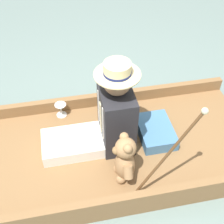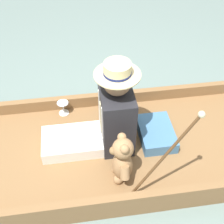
% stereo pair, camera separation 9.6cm
% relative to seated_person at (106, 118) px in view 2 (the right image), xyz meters
% --- Properties ---
extents(ground_plane, '(16.00, 16.00, 0.00)m').
position_rel_seated_person_xyz_m(ground_plane, '(-0.06, 0.06, -0.41)').
color(ground_plane, slate).
extents(punt_boat, '(1.17, 2.64, 0.23)m').
position_rel_seated_person_xyz_m(punt_boat, '(-0.06, 0.06, -0.34)').
color(punt_boat, brown).
rests_on(punt_boat, ground_plane).
extents(seat_cushion, '(0.41, 0.28, 0.11)m').
position_rel_seated_person_xyz_m(seat_cushion, '(-0.01, -0.43, -0.24)').
color(seat_cushion, teal).
rests_on(seat_cushion, punt_boat).
extents(seated_person, '(0.37, 0.79, 0.81)m').
position_rel_seated_person_xyz_m(seated_person, '(0.00, 0.00, 0.00)').
color(seated_person, white).
rests_on(seated_person, punt_boat).
extents(teddy_bear, '(0.30, 0.18, 0.43)m').
position_rel_seated_person_xyz_m(teddy_bear, '(-0.36, -0.07, -0.10)').
color(teddy_bear, '#9E754C').
rests_on(teddy_bear, punt_boat).
extents(wine_glass, '(0.10, 0.10, 0.13)m').
position_rel_seated_person_xyz_m(wine_glass, '(0.42, 0.35, -0.20)').
color(wine_glass, silver).
rests_on(wine_glass, punt_boat).
extents(walking_cane, '(0.04, 0.42, 0.81)m').
position_rel_seated_person_xyz_m(walking_cane, '(-0.54, -0.33, 0.17)').
color(walking_cane, brown).
rests_on(walking_cane, punt_boat).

